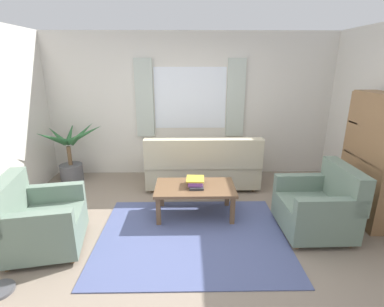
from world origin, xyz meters
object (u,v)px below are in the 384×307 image
coffee_table (195,190)px  couch (202,166)px  armchair_left (38,221)px  armchair_right (319,206)px  potted_plant (70,157)px  bookshelf (371,157)px  book_stack_on_table (196,182)px

coffee_table → couch: bearing=81.2°
couch → armchair_left: bearing=41.6°
armchair_right → potted_plant: potted_plant is taller
armchair_left → bookshelf: bookshelf is taller
coffee_table → armchair_right: bearing=-16.1°
armchair_right → coffee_table: 1.61m
book_stack_on_table → potted_plant: 2.50m
couch → armchair_left: 2.62m
coffee_table → bookshelf: bookshelf is taller
armchair_left → bookshelf: (4.10, 0.61, 0.54)m
armchair_left → armchair_right: 3.37m
couch → armchair_right: couch is taller
coffee_table → bookshelf: 2.36m
armchair_left → armchair_right: size_ratio=1.11×
coffee_table → book_stack_on_table: 0.11m
armchair_right → coffee_table: size_ratio=0.80×
book_stack_on_table → potted_plant: size_ratio=0.29×
armchair_left → potted_plant: size_ratio=0.85×
book_stack_on_table → potted_plant: (-2.19, 1.20, -0.02)m
armchair_left → book_stack_on_table: armchair_left is taller
coffee_table → potted_plant: 2.51m
armchair_right → potted_plant: (-3.73, 1.68, 0.12)m
couch → armchair_right: bearing=133.9°
book_stack_on_table → potted_plant: bearing=151.3°
armchair_left → book_stack_on_table: 1.97m
couch → armchair_right: size_ratio=2.16×
armchair_left → bookshelf: 4.18m
armchair_left → coffee_table: (1.80, 0.74, 0.03)m
coffee_table → potted_plant: bearing=150.6°
potted_plant → bookshelf: (4.49, -1.36, 0.42)m
armchair_left → bookshelf: bearing=-92.1°
armchair_right → potted_plant: bearing=-115.3°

